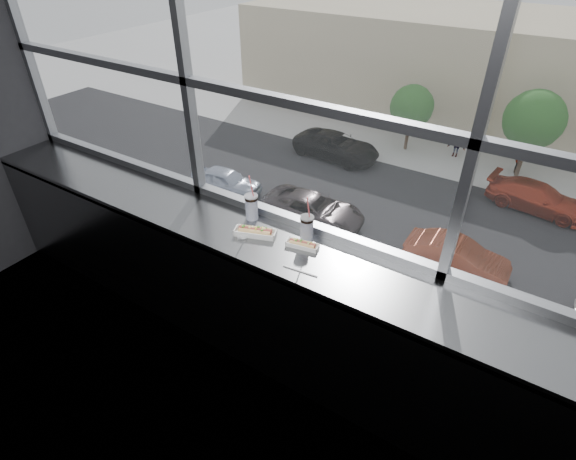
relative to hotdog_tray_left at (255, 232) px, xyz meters
The scene contains 25 objects.
wall_back_lower 0.68m from the hotdog_tray_left, 47.80° to the left, with size 6.00×6.00×0.00m, color black.
window_glass 1.23m from the hotdog_tray_left, 49.82° to the left, with size 6.00×6.00×0.00m, color silver.
window_mullions 1.23m from the hotdog_tray_left, 47.80° to the left, with size 6.00×0.08×2.40m, color gray, non-canonical shape.
counter 0.25m from the hotdog_tray_left, ahead, with size 6.00×0.55×0.06m, color gray.
counter_fascia 0.68m from the hotdog_tray_left, 46.63° to the right, with size 6.00×0.04×1.04m, color gray.
hotdog_tray_left is the anchor object (origin of this frame).
hotdog_tray_right 0.36m from the hotdog_tray_left, ahead, with size 0.23×0.11×0.06m.
soda_cup_left 0.24m from the hotdog_tray_left, 132.21° to the left, with size 0.10×0.10×0.37m.
soda_cup_right 0.37m from the hotdog_tray_left, 24.46° to the left, with size 0.10×0.10×0.36m.
loose_straw 0.50m from the hotdog_tray_left, 19.84° to the right, with size 0.01×0.01×0.24m, color white.
wrapper 0.10m from the hotdog_tray_left, 129.02° to the right, with size 0.09×0.07×0.02m, color silver.
plaza_ground 45.42m from the hotdog_tray_left, 89.68° to the left, with size 120.00×120.00×0.00m, color #ADADAD.
plaza_near 14.13m from the hotdog_tray_left, 88.07° to the left, with size 50.00×14.00×0.04m, color #ADADAD.
street_asphalt 23.61m from the hotdog_tray_left, 89.31° to the left, with size 80.00×10.00×0.06m, color black.
far_sidewalk 30.76m from the hotdog_tray_left, 89.50° to the left, with size 80.00×6.00×0.04m, color #ADADAD.
far_building 39.13m from the hotdog_tray_left, 89.63° to the left, with size 50.00×14.00×8.00m, color #BBAC89.
car_far_a 28.89m from the hotdog_tray_left, 114.81° to the left, with size 6.79×2.83×2.26m, color black.
car_near_a 24.50m from the hotdog_tray_left, 131.91° to the left, with size 6.04×2.52×2.01m, color #ACB7CC.
car_far_b 26.71m from the hotdog_tray_left, 86.06° to the left, with size 6.31×2.63×2.10m, color #A42B16.
car_near_b 21.40m from the hotdog_tray_left, 117.58° to the left, with size 6.38×2.66×2.13m, color #352E30.
car_near_c 19.66m from the hotdog_tray_left, 92.41° to the left, with size 6.37×2.65×2.12m, color brown.
pedestrian_b 30.73m from the hotdog_tray_left, 90.10° to the left, with size 0.99×0.75×2.24m, color #66605B.
pedestrian_a 31.26m from the hotdog_tray_left, 98.20° to the left, with size 1.00×0.75×2.25m, color #66605B.
tree_left 30.60m from the hotdog_tray_left, 105.00° to the left, with size 3.02×3.02×4.72m.
tree_center 29.46m from the hotdog_tray_left, 89.85° to the left, with size 3.63×3.63×5.67m.
Camera 1 is at (1.34, -0.82, 2.94)m, focal length 28.00 mm.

